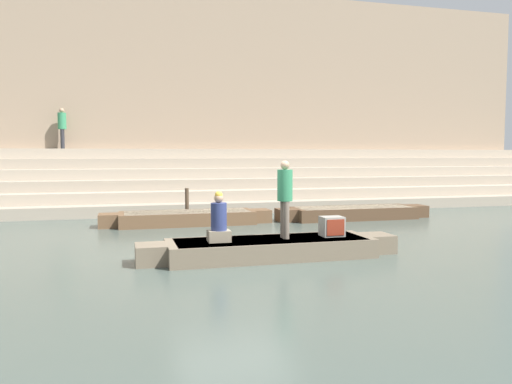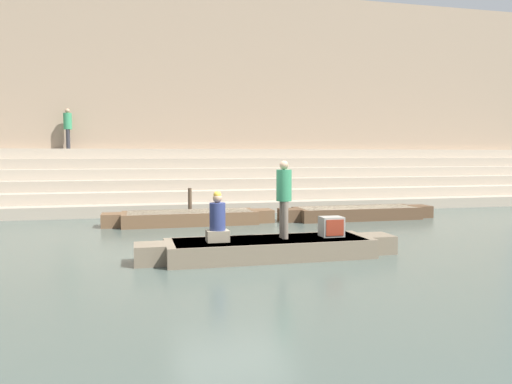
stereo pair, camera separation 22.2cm
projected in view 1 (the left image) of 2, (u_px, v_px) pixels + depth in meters
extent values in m
plane|color=#47544C|center=(234.00, 255.00, 10.71)|extent=(120.00, 120.00, 0.00)
cube|color=tan|center=(183.00, 204.00, 19.78)|extent=(36.00, 4.45, 0.40)
cube|color=#B2A28D|center=(182.00, 193.00, 20.11)|extent=(36.00, 3.71, 0.40)
cube|color=tan|center=(180.00, 183.00, 20.43)|extent=(36.00, 2.97, 0.40)
cube|color=#B2A28D|center=(179.00, 173.00, 20.76)|extent=(36.00, 2.22, 0.40)
cube|color=tan|center=(178.00, 163.00, 21.09)|extent=(36.00, 1.48, 0.40)
cube|color=#B2A28D|center=(177.00, 154.00, 21.42)|extent=(36.00, 0.74, 0.40)
cube|color=tan|center=(174.00, 98.00, 22.17)|extent=(34.20, 1.20, 9.38)
cube|color=brown|center=(177.00, 197.00, 21.90)|extent=(34.20, 0.12, 0.60)
cube|color=#756651|center=(271.00, 248.00, 10.44)|extent=(4.32, 1.32, 0.40)
cube|color=#993328|center=(271.00, 240.00, 10.43)|extent=(3.98, 1.22, 0.05)
cube|color=#756651|center=(377.00, 243.00, 11.08)|extent=(0.61, 0.73, 0.40)
cube|color=#756651|center=(151.00, 254.00, 9.81)|extent=(0.61, 0.73, 0.40)
cylinder|color=olive|center=(233.00, 239.00, 11.00)|extent=(2.66, 0.04, 0.04)
cylinder|color=#756656|center=(283.00, 219.00, 10.60)|extent=(0.14, 0.14, 0.79)
cylinder|color=#756656|center=(286.00, 220.00, 10.43)|extent=(0.14, 0.14, 0.79)
cylinder|color=#338456|center=(285.00, 185.00, 10.46)|extent=(0.32, 0.32, 0.66)
sphere|color=tan|center=(285.00, 165.00, 10.43)|extent=(0.19, 0.19, 0.19)
cube|color=gray|center=(219.00, 236.00, 10.11)|extent=(0.45, 0.35, 0.23)
cylinder|color=navy|center=(219.00, 217.00, 10.08)|extent=(0.32, 0.32, 0.56)
sphere|color=tan|center=(219.00, 198.00, 10.05)|extent=(0.19, 0.19, 0.19)
sphere|color=gold|center=(219.00, 195.00, 10.04)|extent=(0.16, 0.16, 0.16)
cube|color=#9E998E|center=(332.00, 226.00, 10.80)|extent=(0.48, 0.39, 0.42)
cube|color=#99331E|center=(336.00, 228.00, 10.61)|extent=(0.40, 0.02, 0.34)
cube|color=brown|center=(353.00, 213.00, 16.76)|extent=(4.18, 1.33, 0.40)
cube|color=tan|center=(353.00, 208.00, 16.75)|extent=(3.84, 1.23, 0.05)
cube|color=brown|center=(416.00, 211.00, 17.38)|extent=(0.58, 0.73, 0.40)
cube|color=brown|center=(286.00, 215.00, 16.15)|extent=(0.58, 0.73, 0.40)
cube|color=brown|center=(187.00, 218.00, 15.41)|extent=(4.11, 1.33, 0.40)
cube|color=tan|center=(187.00, 212.00, 15.39)|extent=(3.78, 1.23, 0.05)
cube|color=brown|center=(260.00, 216.00, 16.01)|extent=(0.58, 0.73, 0.40)
cube|color=brown|center=(108.00, 221.00, 14.80)|extent=(0.58, 0.73, 0.40)
cylinder|color=#473828|center=(187.00, 204.00, 16.25)|extent=(0.12, 0.12, 1.07)
cylinder|color=#28282D|center=(63.00, 139.00, 20.27)|extent=(0.14, 0.14, 0.79)
cylinder|color=#28282D|center=(62.00, 139.00, 20.10)|extent=(0.14, 0.14, 0.79)
cylinder|color=#338456|center=(62.00, 121.00, 20.13)|extent=(0.33, 0.33, 0.66)
sphere|color=tan|center=(62.00, 110.00, 20.10)|extent=(0.19, 0.19, 0.19)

